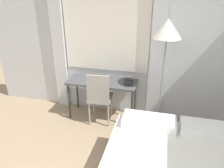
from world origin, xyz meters
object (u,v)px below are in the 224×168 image
object	(u,v)px
desk_chair	(99,96)
book	(96,80)
desk	(102,85)
standing_lamp	(167,33)
telephone	(129,81)

from	to	relation	value
desk_chair	book	world-z (taller)	desk_chair
desk	desk_chair	size ratio (longest dim) A/B	1.27
desk_chair	standing_lamp	distance (m)	1.51
desk_chair	telephone	xyz separation A→B (m)	(0.47, 0.21, 0.23)
desk_chair	telephone	bearing A→B (deg)	19.39
telephone	desk	bearing A→B (deg)	179.90
standing_lamp	book	bearing A→B (deg)	176.96
book	desk_chair	bearing A→B (deg)	-60.01
desk	standing_lamp	xyz separation A→B (m)	(1.04, -0.06, 0.98)
desk	book	bearing A→B (deg)	-179.48
desk	telephone	xyz separation A→B (m)	(0.48, -0.00, 0.11)
standing_lamp	telephone	size ratio (longest dim) A/B	10.01
standing_lamp	telephone	bearing A→B (deg)	173.77
telephone	book	world-z (taller)	telephone
telephone	book	xyz separation A→B (m)	(-0.59, -0.00, -0.03)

